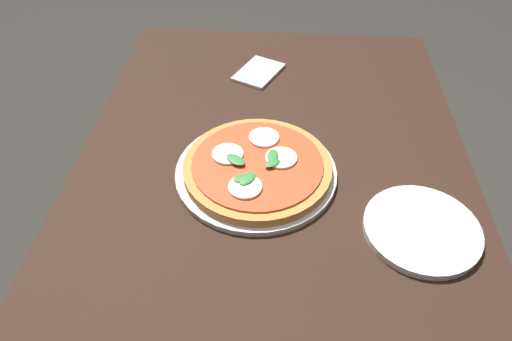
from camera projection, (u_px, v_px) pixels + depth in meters
name	position (u px, v px, depth m)	size (l,w,h in m)	color
dining_table	(268.00, 251.00, 0.91)	(1.44, 0.81, 0.70)	black
serving_tray	(256.00, 172.00, 0.93)	(0.32, 0.32, 0.01)	silver
pizza	(257.00, 166.00, 0.92)	(0.29, 0.29, 0.03)	#C6843F
plate_white	(422.00, 229.00, 0.82)	(0.21, 0.21, 0.01)	white
napkin	(259.00, 72.00, 1.20)	(0.13, 0.09, 0.01)	white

